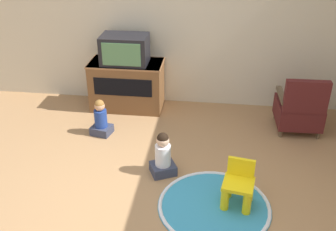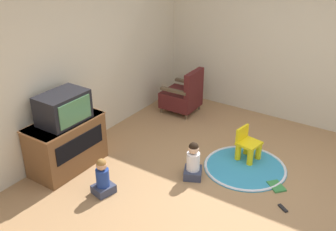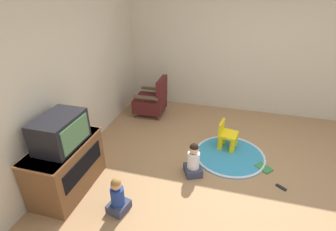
{
  "view_description": "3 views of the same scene",
  "coord_description": "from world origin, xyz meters",
  "px_view_note": "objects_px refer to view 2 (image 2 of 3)",
  "views": [
    {
      "loc": [
        0.52,
        -3.04,
        2.75
      ],
      "look_at": [
        0.04,
        0.77,
        0.67
      ],
      "focal_mm": 42.0,
      "sensor_mm": 36.0,
      "label": 1
    },
    {
      "loc": [
        -3.89,
        -1.59,
        3.11
      ],
      "look_at": [
        -0.07,
        0.96,
        0.86
      ],
      "focal_mm": 42.0,
      "sensor_mm": 36.0,
      "label": 2
    },
    {
      "loc": [
        -3.07,
        0.14,
        2.61
      ],
      "look_at": [
        0.08,
        1.01,
        0.89
      ],
      "focal_mm": 28.0,
      "sensor_mm": 36.0,
      "label": 3
    }
  ],
  "objects_px": {
    "tv_cabinet": "(66,144)",
    "television": "(63,108)",
    "child_watching_center": "(103,178)",
    "black_armchair": "(183,96)",
    "book": "(276,186)",
    "remote_control": "(283,208)",
    "child_watching_left": "(193,162)",
    "yellow_kid_chair": "(248,146)"
  },
  "relations": [
    {
      "from": "child_watching_center",
      "to": "yellow_kid_chair",
      "type": "bearing_deg",
      "value": -21.13
    },
    {
      "from": "child_watching_center",
      "to": "book",
      "type": "xyz_separation_m",
      "value": [
        1.35,
        -1.81,
        -0.21
      ]
    },
    {
      "from": "tv_cabinet",
      "to": "child_watching_left",
      "type": "height_order",
      "value": "tv_cabinet"
    },
    {
      "from": "black_armchair",
      "to": "child_watching_center",
      "type": "relative_size",
      "value": 1.63
    },
    {
      "from": "child_watching_left",
      "to": "remote_control",
      "type": "distance_m",
      "value": 1.27
    },
    {
      "from": "black_armchair",
      "to": "child_watching_left",
      "type": "height_order",
      "value": "black_armchair"
    },
    {
      "from": "book",
      "to": "remote_control",
      "type": "distance_m",
      "value": 0.44
    },
    {
      "from": "remote_control",
      "to": "child_watching_center",
      "type": "bearing_deg",
      "value": 60.47
    },
    {
      "from": "tv_cabinet",
      "to": "book",
      "type": "bearing_deg",
      "value": -66.15
    },
    {
      "from": "child_watching_left",
      "to": "remote_control",
      "type": "bearing_deg",
      "value": -114.46
    },
    {
      "from": "black_armchair",
      "to": "book",
      "type": "relative_size",
      "value": 2.83
    },
    {
      "from": "book",
      "to": "remote_control",
      "type": "xyz_separation_m",
      "value": [
        -0.38,
        -0.22,
        -0.0
      ]
    },
    {
      "from": "child_watching_left",
      "to": "book",
      "type": "xyz_separation_m",
      "value": [
        0.41,
        -1.03,
        -0.22
      ]
    },
    {
      "from": "black_armchair",
      "to": "remote_control",
      "type": "xyz_separation_m",
      "value": [
        -1.66,
        -2.46,
        -0.31
      ]
    },
    {
      "from": "child_watching_left",
      "to": "remote_control",
      "type": "height_order",
      "value": "child_watching_left"
    },
    {
      "from": "tv_cabinet",
      "to": "yellow_kid_chair",
      "type": "distance_m",
      "value": 2.58
    },
    {
      "from": "television",
      "to": "book",
      "type": "relative_size",
      "value": 2.26
    },
    {
      "from": "television",
      "to": "book",
      "type": "distance_m",
      "value": 2.99
    },
    {
      "from": "child_watching_left",
      "to": "child_watching_center",
      "type": "height_order",
      "value": "child_watching_left"
    },
    {
      "from": "tv_cabinet",
      "to": "yellow_kid_chair",
      "type": "bearing_deg",
      "value": -51.86
    },
    {
      "from": "tv_cabinet",
      "to": "book",
      "type": "relative_size",
      "value": 3.68
    },
    {
      "from": "yellow_kid_chair",
      "to": "child_watching_center",
      "type": "distance_m",
      "value": 2.14
    },
    {
      "from": "black_armchair",
      "to": "child_watching_center",
      "type": "height_order",
      "value": "black_armchair"
    },
    {
      "from": "yellow_kid_chair",
      "to": "remote_control",
      "type": "distance_m",
      "value": 1.17
    },
    {
      "from": "tv_cabinet",
      "to": "remote_control",
      "type": "xyz_separation_m",
      "value": [
        0.78,
        -2.85,
        -0.36
      ]
    },
    {
      "from": "yellow_kid_chair",
      "to": "remote_control",
      "type": "height_order",
      "value": "yellow_kid_chair"
    },
    {
      "from": "television",
      "to": "book",
      "type": "height_order",
      "value": "television"
    },
    {
      "from": "child_watching_center",
      "to": "book",
      "type": "bearing_deg",
      "value": -40.34
    },
    {
      "from": "tv_cabinet",
      "to": "television",
      "type": "xyz_separation_m",
      "value": [
        0.0,
        -0.03,
        0.55
      ]
    },
    {
      "from": "black_armchair",
      "to": "remote_control",
      "type": "height_order",
      "value": "black_armchair"
    },
    {
      "from": "remote_control",
      "to": "television",
      "type": "bearing_deg",
      "value": 50.48
    },
    {
      "from": "yellow_kid_chair",
      "to": "child_watching_center",
      "type": "relative_size",
      "value": 0.97
    },
    {
      "from": "tv_cabinet",
      "to": "child_watching_left",
      "type": "bearing_deg",
      "value": -64.68
    },
    {
      "from": "television",
      "to": "child_watching_left",
      "type": "xyz_separation_m",
      "value": [
        0.75,
        -1.56,
        -0.69
      ]
    },
    {
      "from": "television",
      "to": "child_watching_center",
      "type": "distance_m",
      "value": 1.08
    },
    {
      "from": "black_armchair",
      "to": "book",
      "type": "height_order",
      "value": "black_armchair"
    },
    {
      "from": "television",
      "to": "yellow_kid_chair",
      "type": "bearing_deg",
      "value": -51.45
    },
    {
      "from": "remote_control",
      "to": "book",
      "type": "bearing_deg",
      "value": -25.22
    },
    {
      "from": "tv_cabinet",
      "to": "book",
      "type": "distance_m",
      "value": 2.9
    },
    {
      "from": "tv_cabinet",
      "to": "television",
      "type": "bearing_deg",
      "value": -90.0
    },
    {
      "from": "child_watching_center",
      "to": "television",
      "type": "bearing_deg",
      "value": 89.92
    },
    {
      "from": "yellow_kid_chair",
      "to": "book",
      "type": "xyz_separation_m",
      "value": [
        -0.43,
        -0.61,
        -0.2
      ]
    }
  ]
}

